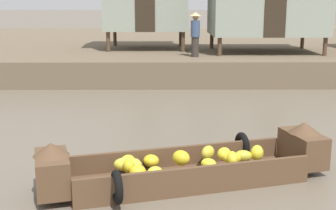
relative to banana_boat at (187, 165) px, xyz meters
The scene contains 5 objects.
ground_plane 4.21m from the banana_boat, 106.22° to the left, with size 300.00×300.00×0.00m, color #665B4C.
riverbank_strip 18.38m from the banana_boat, 93.66° to the left, with size 160.00×20.00×0.95m, color brown.
banana_boat is the anchor object (origin of this frame).
stilt_house_mid_right 12.59m from the banana_boat, 72.24° to the left, with size 5.15×3.86×3.70m.
vendor_person 10.11m from the banana_boat, 85.51° to the left, with size 0.44×0.44×1.66m.
Camera 1 is at (0.80, -1.37, 3.01)m, focal length 49.16 mm.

